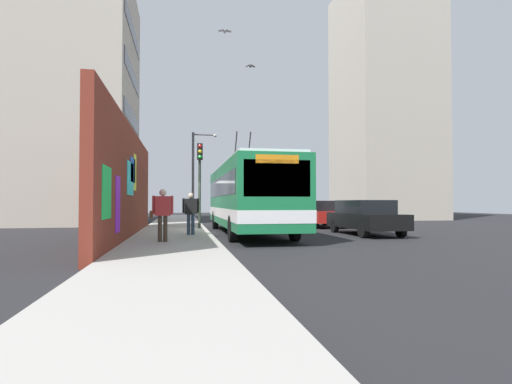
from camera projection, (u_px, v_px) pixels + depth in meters
name	position (u px, v px, depth m)	size (l,w,h in m)	color
ground_plane	(207.00, 232.00, 20.44)	(80.00, 80.00, 0.00)	#232326
sidewalk_slab	(174.00, 231.00, 20.16)	(48.00, 3.20, 0.15)	#ADA8A0
graffiti_wall	(129.00, 184.00, 16.63)	(15.39, 0.32, 4.43)	maroon
building_far_left	(69.00, 101.00, 29.32)	(10.60, 8.77, 17.43)	#B2A899
building_far_right	(385.00, 102.00, 37.65)	(8.36, 7.70, 21.27)	#B2A899
city_bus	(248.00, 195.00, 19.43)	(12.29, 2.67, 5.04)	#19723F
parked_car_black	(365.00, 216.00, 18.85)	(4.92, 1.92, 1.58)	black
parked_car_red	(320.00, 213.00, 24.88)	(4.73, 1.92, 1.58)	#B21E19
parked_car_navy	(295.00, 211.00, 30.47)	(4.69, 1.84, 1.58)	navy
parked_car_white	(276.00, 210.00, 36.60)	(4.20, 1.92, 1.58)	white
pedestrian_near_wall	(162.00, 210.00, 13.91)	(0.24, 0.78, 1.78)	#3F3326
pedestrian_at_curb	(191.00, 210.00, 16.93)	(0.23, 0.68, 1.71)	#2D3F59
traffic_light	(200.00, 171.00, 21.13)	(0.49, 0.28, 4.37)	#2D382D
street_lamp	(196.00, 170.00, 29.51)	(0.44, 1.80, 6.36)	#4C4C51
flying_pigeons	(240.00, 51.00, 20.93)	(6.47, 2.70, 0.78)	gray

